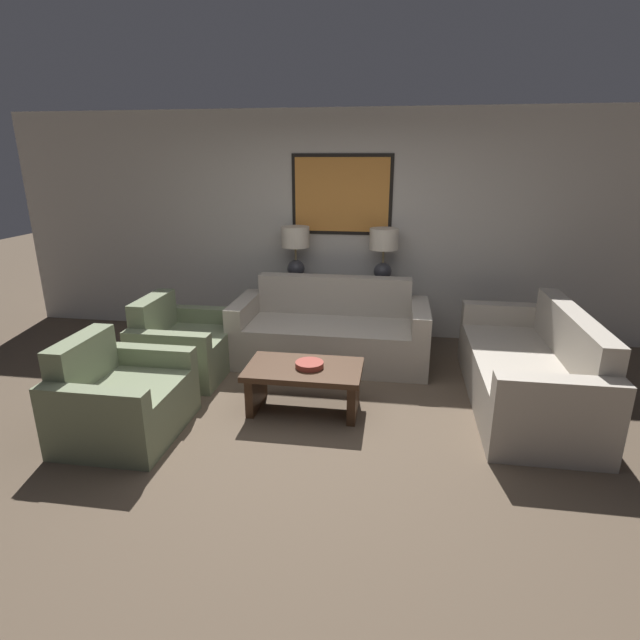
# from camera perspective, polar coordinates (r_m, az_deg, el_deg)

# --- Properties ---
(ground_plane) EXTENTS (20.00, 20.00, 0.00)m
(ground_plane) POSITION_cam_1_polar(r_m,az_deg,el_deg) (4.15, -1.67, -12.53)
(ground_plane) COLOR brown
(back_wall) EXTENTS (8.21, 0.12, 2.65)m
(back_wall) POSITION_cam_1_polar(r_m,az_deg,el_deg) (6.09, 2.51, 10.67)
(back_wall) COLOR beige
(back_wall) RESTS_ON ground_plane
(console_table) EXTENTS (1.44, 0.39, 0.73)m
(console_table) POSITION_cam_1_polar(r_m,az_deg,el_deg) (6.02, 2.10, 1.16)
(console_table) COLOR black
(console_table) RESTS_ON ground_plane
(table_lamp_left) EXTENTS (0.33, 0.33, 0.63)m
(table_lamp_left) POSITION_cam_1_polar(r_m,az_deg,el_deg) (5.93, -2.81, 8.46)
(table_lamp_left) COLOR #333338
(table_lamp_left) RESTS_ON console_table
(table_lamp_right) EXTENTS (0.33, 0.33, 0.63)m
(table_lamp_right) POSITION_cam_1_polar(r_m,az_deg,el_deg) (5.81, 7.27, 8.15)
(table_lamp_right) COLOR #333338
(table_lamp_right) RESTS_ON console_table
(couch_by_back_wall) EXTENTS (2.05, 0.89, 0.87)m
(couch_by_back_wall) POSITION_cam_1_polar(r_m,az_deg,el_deg) (5.39, 1.22, -1.58)
(couch_by_back_wall) COLOR #ADA393
(couch_by_back_wall) RESTS_ON ground_plane
(couch_by_side) EXTENTS (0.89, 2.05, 0.87)m
(couch_by_side) POSITION_cam_1_polar(r_m,az_deg,el_deg) (4.82, 22.79, -5.51)
(couch_by_side) COLOR #ADA393
(couch_by_side) RESTS_ON ground_plane
(coffee_table) EXTENTS (0.99, 0.59, 0.41)m
(coffee_table) POSITION_cam_1_polar(r_m,az_deg,el_deg) (4.34, -1.83, -6.77)
(coffee_table) COLOR #3D2616
(coffee_table) RESTS_ON ground_plane
(decorative_bowl) EXTENTS (0.24, 0.24, 0.05)m
(decorative_bowl) POSITION_cam_1_polar(r_m,az_deg,el_deg) (4.27, -1.21, -5.12)
(decorative_bowl) COLOR #93382D
(decorative_bowl) RESTS_ON coffee_table
(armchair_near_back_wall) EXTENTS (0.83, 0.97, 0.79)m
(armchair_near_back_wall) POSITION_cam_1_polar(r_m,az_deg,el_deg) (5.26, -15.37, -3.00)
(armchair_near_back_wall) COLOR #707A5B
(armchair_near_back_wall) RESTS_ON ground_plane
(armchair_near_camera) EXTENTS (0.83, 0.97, 0.79)m
(armchair_near_camera) POSITION_cam_1_polar(r_m,az_deg,el_deg) (4.30, -21.73, -8.54)
(armchair_near_camera) COLOR #707A5B
(armchair_near_camera) RESTS_ON ground_plane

